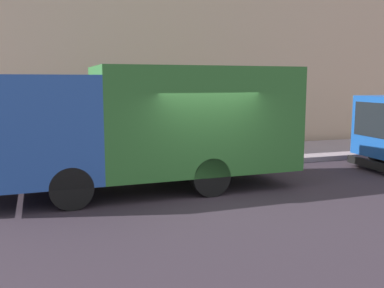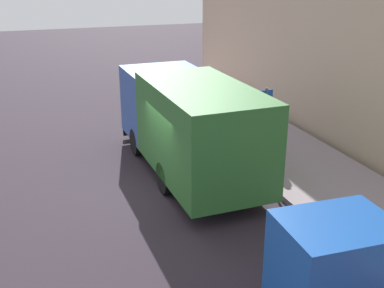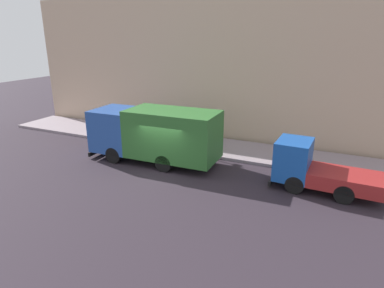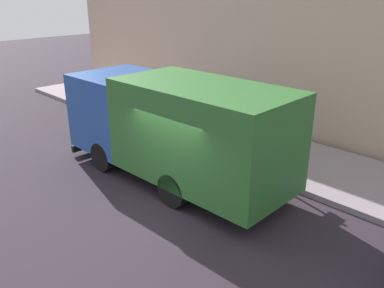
{
  "view_description": "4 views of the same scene",
  "coord_description": "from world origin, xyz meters",
  "views": [
    {
      "loc": [
        -9.49,
        3.58,
        2.75
      ],
      "look_at": [
        0.99,
        0.08,
        1.15
      ],
      "focal_mm": 40.2,
      "sensor_mm": 36.0,
      "label": 1
    },
    {
      "loc": [
        -3.52,
        -12.38,
        6.38
      ],
      "look_at": [
        0.71,
        -0.44,
        1.59
      ],
      "focal_mm": 44.74,
      "sensor_mm": 36.0,
      "label": 2
    },
    {
      "loc": [
        -14.38,
        -8.38,
        7.07
      ],
      "look_at": [
        0.95,
        -1.31,
        1.47
      ],
      "focal_mm": 30.95,
      "sensor_mm": 36.0,
      "label": 3
    },
    {
      "loc": [
        -6.25,
        -7.12,
        5.48
      ],
      "look_at": [
        0.69,
        -0.08,
        1.61
      ],
      "focal_mm": 37.33,
      "sensor_mm": 36.0,
      "label": 4
    }
  ],
  "objects": [
    {
      "name": "large_utility_truck",
      "position": [
        1.13,
        1.12,
        1.74
      ],
      "size": [
        2.77,
        7.65,
        3.13
      ],
      "rotation": [
        0.0,
        0.0,
        0.03
      ],
      "color": "#254E9F",
      "rests_on": "ground"
    },
    {
      "name": "pedestrian_standing",
      "position": [
        3.95,
        0.95,
        1.08
      ],
      "size": [
        0.51,
        0.51,
        1.73
      ],
      "rotation": [
        0.0,
        0.0,
        3.62
      ],
      "color": "brown",
      "rests_on": "sidewalk"
    },
    {
      "name": "sidewalk",
      "position": [
        4.8,
        0.0,
        0.09
      ],
      "size": [
        3.6,
        30.0,
        0.17
      ],
      "primitive_type": "cube",
      "color": "gray",
      "rests_on": "ground"
    },
    {
      "name": "street_sign_post",
      "position": [
        3.32,
        0.16,
        1.75
      ],
      "size": [
        0.44,
        0.08,
        2.68
      ],
      "color": "#4C5156",
      "rests_on": "sidewalk"
    },
    {
      "name": "ground",
      "position": [
        0.0,
        0.0,
        0.0
      ],
      "size": [
        80.0,
        80.0,
        0.0
      ],
      "primitive_type": "plane",
      "color": "#2C242D"
    },
    {
      "name": "pedestrian_walking",
      "position": [
        4.3,
        3.39,
        1.08
      ],
      "size": [
        0.47,
        0.47,
        1.71
      ],
      "rotation": [
        0.0,
        0.0,
        5.88
      ],
      "color": "#3F305B",
      "rests_on": "sidewalk"
    },
    {
      "name": "building_facade",
      "position": [
        7.1,
        0.0,
        4.84
      ],
      "size": [
        0.5,
        30.0,
        9.69
      ],
      "primitive_type": "cube",
      "color": "tan",
      "rests_on": "ground"
    }
  ]
}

